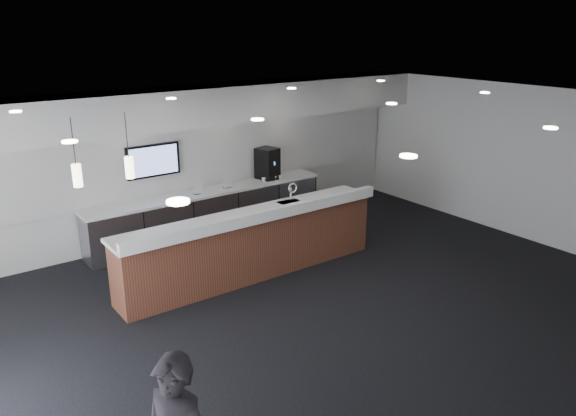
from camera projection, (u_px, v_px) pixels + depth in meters
ground at (326, 304)px, 8.64m from camera, size 10.00×10.00×0.00m
ceiling at (330, 109)px, 7.69m from camera, size 10.00×8.00×0.02m
back_wall at (199, 160)px, 11.22m from camera, size 10.00×0.02×3.00m
right_wall at (523, 163)px, 10.98m from camera, size 0.02×8.00×3.00m
soffit_bulkhead at (207, 105)px, 10.51m from camera, size 10.00×0.90×0.70m
alcove_panel at (199, 155)px, 11.17m from camera, size 9.80×0.06×1.40m
back_credenza at (210, 213)px, 11.27m from camera, size 5.06×0.66×0.95m
wall_tv at (153, 161)px, 10.54m from camera, size 1.05×0.08×0.62m
pendant_left at (146, 176)px, 7.19m from camera, size 0.12×0.12×0.30m
pendant_right at (91, 185)px, 6.80m from camera, size 0.12×0.12×0.30m
ceiling_can_lights at (330, 111)px, 7.70m from camera, size 7.00×5.00×0.02m
service_counter at (252, 244)px, 9.45m from camera, size 4.78×0.81×1.49m
coffee_machine at (267, 163)px, 11.87m from camera, size 0.46×0.54×0.66m
info_sign_left at (198, 188)px, 10.84m from camera, size 0.18×0.05×0.24m
info_sign_right at (228, 182)px, 11.26m from camera, size 0.17×0.02×0.23m
cup_0 at (280, 177)px, 11.95m from camera, size 0.09×0.09×0.08m
cup_1 at (275, 178)px, 11.87m from camera, size 0.12×0.12×0.08m
cup_2 at (269, 179)px, 11.80m from camera, size 0.11×0.11×0.08m
cup_3 at (264, 180)px, 11.72m from camera, size 0.11×0.11×0.08m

